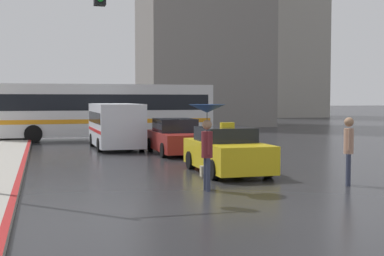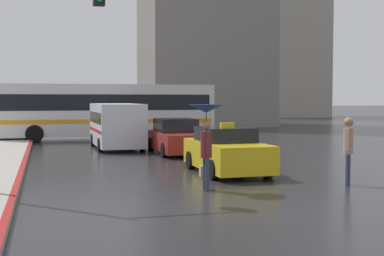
# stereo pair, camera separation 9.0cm
# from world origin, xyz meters

# --- Properties ---
(ground_plane) EXTENTS (300.00, 300.00, 0.00)m
(ground_plane) POSITION_xyz_m (0.00, 0.00, 0.00)
(ground_plane) COLOR #262628
(taxi) EXTENTS (1.91, 4.06, 1.62)m
(taxi) POSITION_xyz_m (1.26, 5.92, 0.68)
(taxi) COLOR gold
(taxi) RESTS_ON ground_plane
(sedan_red) EXTENTS (1.91, 4.46, 1.50)m
(sedan_red) POSITION_xyz_m (1.15, 12.21, 0.69)
(sedan_red) COLOR maroon
(sedan_red) RESTS_ON ground_plane
(ambulance_van) EXTENTS (2.17, 5.07, 2.13)m
(ambulance_van) POSITION_xyz_m (-1.04, 15.26, 1.19)
(ambulance_van) COLOR silver
(ambulance_van) RESTS_ON ground_plane
(city_bus) EXTENTS (12.39, 2.82, 3.18)m
(city_bus) POSITION_xyz_m (-0.88, 20.97, 1.77)
(city_bus) COLOR silver
(city_bus) RESTS_ON ground_plane
(pedestrian_with_umbrella) EXTENTS (0.95, 0.95, 2.23)m
(pedestrian_with_umbrella) POSITION_xyz_m (-0.34, 2.93, 1.74)
(pedestrian_with_umbrella) COLOR #2D3347
(pedestrian_with_umbrella) RESTS_ON ground_plane
(pedestrian_man) EXTENTS (0.36, 0.40, 1.87)m
(pedestrian_man) POSITION_xyz_m (3.63, 2.67, 1.10)
(pedestrian_man) COLOR #2D3347
(pedestrian_man) RESTS_ON ground_plane
(traffic_light) EXTENTS (2.85, 0.38, 5.75)m
(traffic_light) POSITION_xyz_m (-4.56, 3.18, 3.95)
(traffic_light) COLOR black
(traffic_light) RESTS_ON ground_plane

